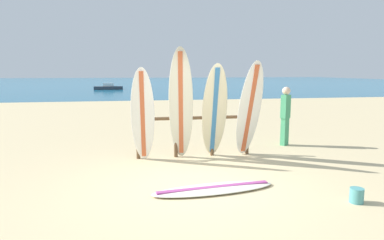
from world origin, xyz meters
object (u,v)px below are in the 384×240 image
Objects in this scene: surfboard_leaning_far_left at (143,115)px; beachgoer_standing at (285,113)px; surfboard_leaning_center at (249,110)px; sand_bucket at (357,195)px; surfboard_leaning_center_left at (214,112)px; small_boat_offshore at (108,87)px; surfboard_rack at (194,129)px; surfboard_leaning_left at (181,104)px; surfboard_lying_on_sand at (214,189)px.

surfboard_leaning_far_left is 1.32× the size of beachgoer_standing.
surfboard_leaning_center reaches higher than sand_bucket.
surfboard_leaning_center is at bearing 3.64° from surfboard_leaning_center_left.
small_boat_offshore is (-5.32, 31.00, -0.90)m from surfboard_leaning_center.
surfboard_leaning_far_left is at bearing -166.62° from surfboard_rack.
surfboard_leaning_center reaches higher than beachgoer_standing.
sand_bucket is at bearing -43.26° from surfboard_leaning_far_left.
surfboard_leaning_left reaches higher than surfboard_leaning_center.
surfboard_leaning_far_left reaches higher than sand_bucket.
small_boat_offshore is (-3.97, 33.04, 0.22)m from surfboard_lying_on_sand.
surfboard_leaning_left is 2.51m from surfboard_lying_on_sand.
surfboard_rack is at bearing 13.38° from surfboard_leaning_far_left.
beachgoer_standing is (2.32, 1.19, -0.22)m from surfboard_leaning_center_left.
surfboard_leaning_far_left is at bearing 118.25° from surfboard_lying_on_sand.
surfboard_leaning_far_left is at bearing 136.74° from sand_bucket.
surfboard_rack reaches higher than surfboard_lying_on_sand.
surfboard_lying_on_sand is (1.14, -2.12, -1.04)m from surfboard_leaning_far_left.
small_boat_offshore is (-2.83, 30.92, -0.82)m from surfboard_leaning_far_left.
beachgoer_standing reaches higher than small_boat_offshore.
surfboard_lying_on_sand is (-1.35, -2.04, -1.12)m from surfboard_leaning_center.
surfboard_leaning_center_left is at bearing -81.83° from small_boat_offshore.
surfboard_leaning_center_left reaches higher than sand_bucket.
surfboard_leaning_left is at bearing -161.67° from beachgoer_standing.
surfboard_leaning_center is (1.25, -0.37, 0.48)m from surfboard_rack.
surfboard_leaning_center reaches higher than surfboard_leaning_far_left.
surfboard_leaning_center is (0.86, 0.05, 0.03)m from surfboard_leaning_center_left.
surfboard_leaning_center_left reaches higher than surfboard_rack.
surfboard_leaning_center_left is 9.47× the size of sand_bucket.
surfboard_leaning_center_left reaches higher than small_boat_offshore.
small_boat_offshore is at bearing 99.73° from surfboard_leaning_center.
surfboard_rack is 1.71× the size of beachgoer_standing.
surfboard_lying_on_sand is (-0.09, -2.42, -0.64)m from surfboard_rack.
small_boat_offshore is at bearing 97.56° from surfboard_rack.
surfboard_leaning_far_left is 9.11× the size of sand_bucket.
small_boat_offshore reaches higher than surfboard_lying_on_sand.
beachgoer_standing is at bearing 37.84° from surfboard_leaning_center.
surfboard_leaning_left is at bearing 97.12° from surfboard_lying_on_sand.
surfboard_rack is 1.33m from surfboard_leaning_far_left.
beachgoer_standing is at bearing 15.58° from surfboard_rack.
surfboard_leaning_far_left is 0.83× the size of surfboard_leaning_left.
surfboard_lying_on_sand is 0.73× the size of small_boat_offshore.
surfboard_leaning_left is 1.59× the size of beachgoer_standing.
beachgoer_standing is 30.64m from small_boat_offshore.
small_boat_offshore is 34.50m from sand_bucket.
surfboard_lying_on_sand is at bearing -82.88° from surfboard_leaning_left.
surfboard_leaning_center_left is 31.39m from small_boat_offshore.
surfboard_leaning_left is 0.84× the size of small_boat_offshore.
small_boat_offshore is at bearing 96.85° from surfboard_lying_on_sand.
surfboard_leaning_far_left is 2.63m from surfboard_lying_on_sand.
small_boat_offshore is (-4.06, 30.63, -0.42)m from surfboard_rack.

